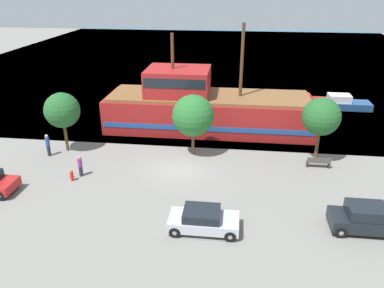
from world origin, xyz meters
The scene contains 13 objects.
ground_plane centered at (0.00, 0.00, 0.00)m, with size 160.00×160.00×0.00m, color gray.
water_surface centered at (0.00, 44.00, 0.00)m, with size 80.00×80.00×0.00m, color #38667F.
pirate_ship centered at (1.26, 8.43, 2.06)m, with size 19.94×5.64×9.56m.
moored_boat_dockside centered at (15.34, 16.16, 0.56)m, with size 5.79×2.11×1.51m.
parked_car_curb_front centered at (11.44, -5.99, 0.78)m, with size 3.99×1.83×1.60m.
parked_car_curb_mid centered at (2.48, -7.01, 0.66)m, with size 3.88×1.88×1.32m.
fire_hydrant centered at (-7.09, -2.54, 0.41)m, with size 0.42×0.25×0.76m.
bench_promenade_east centered at (10.27, 1.54, 0.44)m, with size 1.70×0.45×0.85m.
pedestrian_walking_near centered at (-10.54, 1.08, 0.92)m, with size 0.32×0.32×1.80m.
pedestrian_walking_far centered at (-6.73, -1.81, 0.78)m, with size 0.32×0.32×1.55m.
tree_row_east centered at (-9.52, 2.22, 3.43)m, with size 2.77×2.77×4.83m.
tree_row_mideast centered at (0.75, 2.74, 3.25)m, with size 3.24×3.24×4.88m.
tree_row_midwest centered at (10.29, 2.83, 3.55)m, with size 2.83×2.83×4.98m.
Camera 1 is at (3.92, -24.17, 12.90)m, focal length 35.00 mm.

